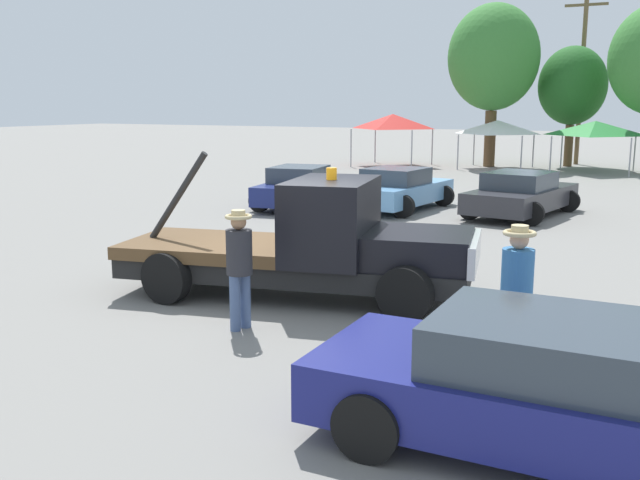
{
  "coord_description": "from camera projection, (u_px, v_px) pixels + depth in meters",
  "views": [
    {
      "loc": [
        5.82,
        -10.64,
        3.34
      ],
      "look_at": [
        0.5,
        0.0,
        1.05
      ],
      "focal_mm": 40.0,
      "sensor_mm": 36.0,
      "label": 1
    }
  ],
  "objects": [
    {
      "name": "traffic_cone",
      "position": [
        294.0,
        234.0,
        17.04
      ],
      "size": [
        0.4,
        0.4,
        0.55
      ],
      "color": "black",
      "rests_on": "ground"
    },
    {
      "name": "utility_pole",
      "position": [
        582.0,
        70.0,
        38.54
      ],
      "size": [
        2.2,
        0.24,
        9.64
      ],
      "color": "brown",
      "rests_on": "ground"
    },
    {
      "name": "ground_plane",
      "position": [
        295.0,
        296.0,
        12.53
      ],
      "size": [
        160.0,
        160.0,
        0.0
      ],
      "primitive_type": "plane",
      "color": "gray"
    },
    {
      "name": "parked_car_navy",
      "position": [
        301.0,
        187.0,
        23.22
      ],
      "size": [
        2.79,
        4.73,
        1.34
      ],
      "rotation": [
        0.0,
        0.0,
        1.72
      ],
      "color": "navy",
      "rests_on": "ground"
    },
    {
      "name": "canopy_tent_white",
      "position": [
        497.0,
        127.0,
        36.59
      ],
      "size": [
        3.24,
        3.24,
        2.47
      ],
      "color": "#9E9EA3",
      "rests_on": "ground"
    },
    {
      "name": "canopy_tent_green",
      "position": [
        595.0,
        128.0,
        34.52
      ],
      "size": [
        3.57,
        3.57,
        2.49
      ],
      "color": "#9E9EA3",
      "rests_on": "ground"
    },
    {
      "name": "tow_truck",
      "position": [
        315.0,
        247.0,
        12.27
      ],
      "size": [
        6.42,
        3.16,
        2.51
      ],
      "rotation": [
        0.0,
        0.0,
        0.2
      ],
      "color": "black",
      "rests_on": "ground"
    },
    {
      "name": "foreground_car",
      "position": [
        564.0,
        391.0,
        6.77
      ],
      "size": [
        4.97,
        2.09,
        1.34
      ],
      "rotation": [
        0.0,
        0.0,
        0.0
      ],
      "color": "navy",
      "rests_on": "ground"
    },
    {
      "name": "person_at_hood",
      "position": [
        239.0,
        260.0,
        10.52
      ],
      "size": [
        0.4,
        0.4,
        1.81
      ],
      "rotation": [
        0.0,
        0.0,
        6.04
      ],
      "color": "#475B84",
      "rests_on": "ground"
    },
    {
      "name": "tree_right",
      "position": [
        573.0,
        86.0,
        37.45
      ],
      "size": [
        3.52,
        3.52,
        6.29
      ],
      "color": "brown",
      "rests_on": "ground"
    },
    {
      "name": "parked_car_charcoal",
      "position": [
        521.0,
        194.0,
        21.31
      ],
      "size": [
        3.03,
        4.96,
        1.34
      ],
      "rotation": [
        0.0,
        0.0,
        1.4
      ],
      "color": "#2D2D33",
      "rests_on": "ground"
    },
    {
      "name": "canopy_tent_red",
      "position": [
        393.0,
        121.0,
        38.09
      ],
      "size": [
        3.45,
        3.45,
        2.77
      ],
      "color": "#9E9EA3",
      "rests_on": "ground"
    },
    {
      "name": "parked_car_skyblue",
      "position": [
        398.0,
        189.0,
        22.59
      ],
      "size": [
        2.8,
        4.51,
        1.34
      ],
      "rotation": [
        0.0,
        0.0,
        1.45
      ],
      "color": "#669ED1",
      "rests_on": "ground"
    },
    {
      "name": "person_near_truck",
      "position": [
        517.0,
        285.0,
        8.93
      ],
      "size": [
        0.41,
        0.41,
        1.86
      ],
      "rotation": [
        0.0,
        0.0,
        0.42
      ],
      "color": "#475B84",
      "rests_on": "ground"
    },
    {
      "name": "tree_center",
      "position": [
        494.0,
        58.0,
        37.06
      ],
      "size": [
        4.72,
        4.72,
        8.43
      ],
      "color": "brown",
      "rests_on": "ground"
    }
  ]
}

